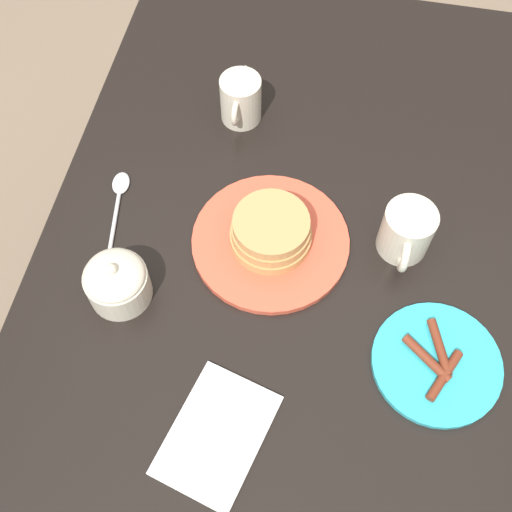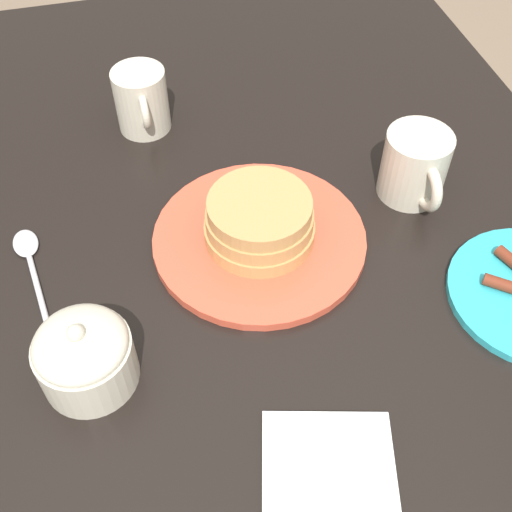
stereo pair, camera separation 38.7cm
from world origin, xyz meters
name	(u,v)px [view 2 (the right image)]	position (x,y,z in m)	size (l,w,h in m)	color
ground_plane	(270,454)	(0.00, 0.00, 0.00)	(8.00, 8.00, 0.00)	#7A6651
dining_table	(277,281)	(0.00, 0.00, 0.62)	(1.19, 0.83, 0.75)	black
pancake_plate	(259,229)	(0.04, -0.04, 0.78)	(0.26, 0.26, 0.07)	#DB5138
coffee_mug	(415,165)	(0.00, 0.17, 0.80)	(0.11, 0.08, 0.09)	beige
creamer_pitcher	(141,99)	(-0.22, -0.14, 0.80)	(0.11, 0.07, 0.10)	beige
sugar_bowl	(84,355)	(0.17, -0.25, 0.79)	(0.10, 0.10, 0.09)	beige
napkin	(331,505)	(0.36, -0.05, 0.76)	(0.20, 0.17, 0.01)	white
spoon	(30,259)	(0.00, -0.31, 0.76)	(0.16, 0.04, 0.01)	silver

